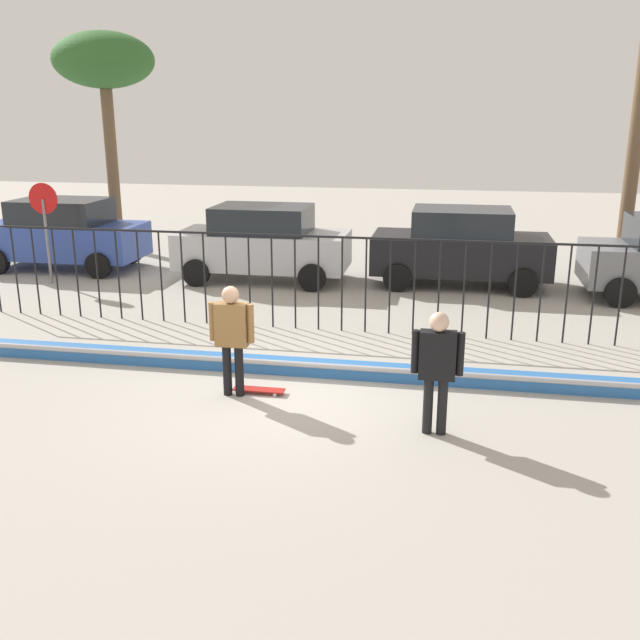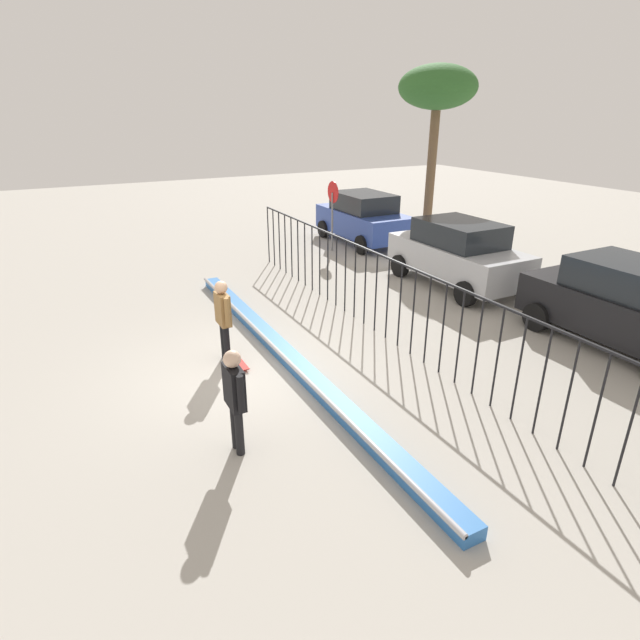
{
  "view_description": "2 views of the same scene",
  "coord_description": "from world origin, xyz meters",
  "px_view_note": "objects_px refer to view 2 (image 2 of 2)",
  "views": [
    {
      "loc": [
        2.5,
        -9.78,
        4.21
      ],
      "look_at": [
        0.54,
        0.76,
        1.03
      ],
      "focal_mm": 39.89,
      "sensor_mm": 36.0,
      "label": 1
    },
    {
      "loc": [
        8.7,
        -2.73,
        4.87
      ],
      "look_at": [
        0.63,
        1.49,
        1.06
      ],
      "focal_mm": 28.49,
      "sensor_mm": 36.0,
      "label": 2
    }
  ],
  "objects_px": {
    "parked_car_black": "(628,305)",
    "palm_tree_short": "(438,91)",
    "camera_operator": "(235,393)",
    "parked_car_silver": "(458,253)",
    "skateboarder": "(223,313)",
    "parked_car_blue": "(363,218)",
    "stop_sign": "(333,206)",
    "skateboard": "(238,362)"
  },
  "relations": [
    {
      "from": "skateboarder",
      "to": "parked_car_blue",
      "type": "height_order",
      "value": "parked_car_blue"
    },
    {
      "from": "parked_car_blue",
      "to": "palm_tree_short",
      "type": "height_order",
      "value": "palm_tree_short"
    },
    {
      "from": "skateboard",
      "to": "camera_operator",
      "type": "height_order",
      "value": "camera_operator"
    },
    {
      "from": "skateboard",
      "to": "stop_sign",
      "type": "height_order",
      "value": "stop_sign"
    },
    {
      "from": "skateboarder",
      "to": "skateboard",
      "type": "relative_size",
      "value": 2.15
    },
    {
      "from": "skateboarder",
      "to": "palm_tree_short",
      "type": "xyz_separation_m",
      "value": [
        -7.18,
        10.97,
        4.45
      ]
    },
    {
      "from": "camera_operator",
      "to": "parked_car_silver",
      "type": "distance_m",
      "value": 9.52
    },
    {
      "from": "stop_sign",
      "to": "palm_tree_short",
      "type": "relative_size",
      "value": 0.39
    },
    {
      "from": "skateboarder",
      "to": "camera_operator",
      "type": "bearing_deg",
      "value": -8.89
    },
    {
      "from": "skateboarder",
      "to": "palm_tree_short",
      "type": "relative_size",
      "value": 0.27
    },
    {
      "from": "palm_tree_short",
      "to": "parked_car_black",
      "type": "bearing_deg",
      "value": -16.15
    },
    {
      "from": "skateboard",
      "to": "parked_car_silver",
      "type": "distance_m",
      "value": 7.7
    },
    {
      "from": "camera_operator",
      "to": "palm_tree_short",
      "type": "xyz_separation_m",
      "value": [
        -10.24,
        11.76,
        4.46
      ]
    },
    {
      "from": "parked_car_blue",
      "to": "stop_sign",
      "type": "xyz_separation_m",
      "value": [
        0.52,
        -1.64,
        0.64
      ]
    },
    {
      "from": "skateboard",
      "to": "parked_car_blue",
      "type": "relative_size",
      "value": 0.19
    },
    {
      "from": "parked_car_blue",
      "to": "stop_sign",
      "type": "relative_size",
      "value": 1.72
    },
    {
      "from": "skateboard",
      "to": "palm_tree_short",
      "type": "distance_m",
      "value": 14.27
    },
    {
      "from": "camera_operator",
      "to": "stop_sign",
      "type": "height_order",
      "value": "stop_sign"
    },
    {
      "from": "skateboarder",
      "to": "parked_car_silver",
      "type": "distance_m",
      "value": 7.7
    },
    {
      "from": "skateboard",
      "to": "palm_tree_short",
      "type": "height_order",
      "value": "palm_tree_short"
    },
    {
      "from": "skateboarder",
      "to": "parked_car_silver",
      "type": "bearing_deg",
      "value": 107.15
    },
    {
      "from": "parked_car_silver",
      "to": "palm_tree_short",
      "type": "distance_m",
      "value": 8.0
    },
    {
      "from": "parked_car_black",
      "to": "palm_tree_short",
      "type": "distance_m",
      "value": 11.9
    },
    {
      "from": "skateboarder",
      "to": "stop_sign",
      "type": "bearing_deg",
      "value": 142.79
    },
    {
      "from": "skateboarder",
      "to": "skateboard",
      "type": "height_order",
      "value": "skateboarder"
    },
    {
      "from": "parked_car_blue",
      "to": "parked_car_silver",
      "type": "relative_size",
      "value": 1.0
    },
    {
      "from": "palm_tree_short",
      "to": "stop_sign",
      "type": "bearing_deg",
      "value": -84.35
    },
    {
      "from": "parked_car_silver",
      "to": "parked_car_black",
      "type": "bearing_deg",
      "value": 1.44
    },
    {
      "from": "parked_car_silver",
      "to": "parked_car_black",
      "type": "distance_m",
      "value": 4.95
    },
    {
      "from": "camera_operator",
      "to": "parked_car_black",
      "type": "relative_size",
      "value": 0.4
    },
    {
      "from": "skateboard",
      "to": "palm_tree_short",
      "type": "xyz_separation_m",
      "value": [
        -7.54,
        10.83,
        5.42
      ]
    },
    {
      "from": "skateboarder",
      "to": "palm_tree_short",
      "type": "height_order",
      "value": "palm_tree_short"
    },
    {
      "from": "parked_car_black",
      "to": "stop_sign",
      "type": "xyz_separation_m",
      "value": [
        -10.11,
        -1.67,
        0.64
      ]
    },
    {
      "from": "skateboard",
      "to": "parked_car_black",
      "type": "distance_m",
      "value": 8.39
    },
    {
      "from": "camera_operator",
      "to": "skateboard",
      "type": "bearing_deg",
      "value": -9.73
    },
    {
      "from": "skateboarder",
      "to": "stop_sign",
      "type": "xyz_separation_m",
      "value": [
        -6.71,
        6.23,
        0.58
      ]
    },
    {
      "from": "camera_operator",
      "to": "parked_car_black",
      "type": "xyz_separation_m",
      "value": [
        0.34,
        8.7,
        -0.05
      ]
    },
    {
      "from": "skateboarder",
      "to": "parked_car_blue",
      "type": "relative_size",
      "value": 0.4
    },
    {
      "from": "camera_operator",
      "to": "parked_car_blue",
      "type": "xyz_separation_m",
      "value": [
        -10.29,
        8.67,
        -0.05
      ]
    },
    {
      "from": "camera_operator",
      "to": "parked_car_silver",
      "type": "xyz_separation_m",
      "value": [
        -4.59,
        8.34,
        -0.05
      ]
    },
    {
      "from": "parked_car_silver",
      "to": "stop_sign",
      "type": "distance_m",
      "value": 5.38
    },
    {
      "from": "camera_operator",
      "to": "parked_car_blue",
      "type": "height_order",
      "value": "parked_car_blue"
    }
  ]
}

